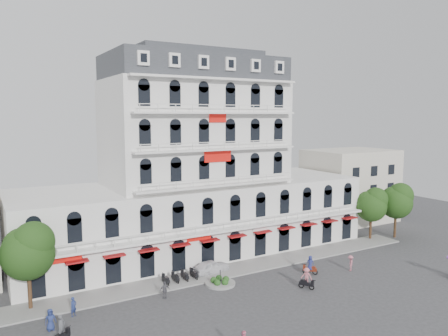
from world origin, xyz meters
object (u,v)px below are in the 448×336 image
parked_car (211,267)px  rider_east (310,265)px  rider_west (62,330)px  rider_center (306,278)px

parked_car → rider_east: (9.45, -5.84, 0.32)m
parked_car → rider_west: (-17.38, -7.81, 0.36)m
rider_east → rider_center: bearing=93.7°
parked_car → rider_west: 19.06m
rider_west → rider_east: bearing=-33.3°
rider_west → rider_east: size_ratio=1.11×
rider_west → rider_east: (26.83, 1.97, -0.05)m
parked_car → rider_west: size_ratio=1.84×
rider_west → rider_center: 23.70m
parked_car → rider_east: bearing=-128.9°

